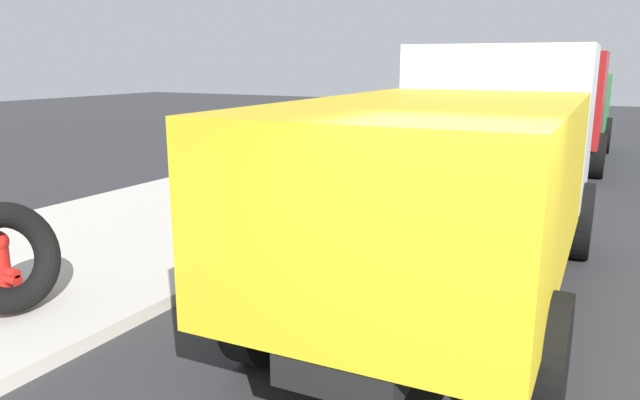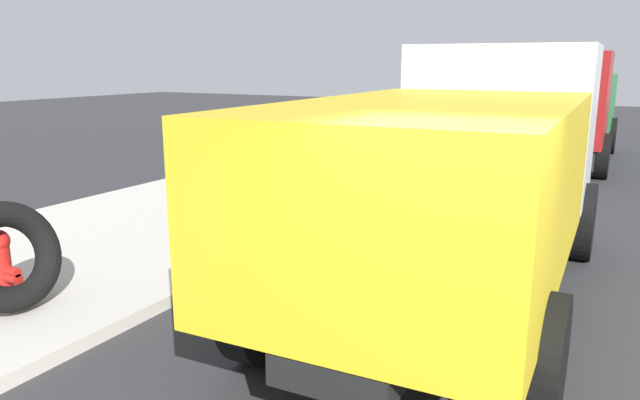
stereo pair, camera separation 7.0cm
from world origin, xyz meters
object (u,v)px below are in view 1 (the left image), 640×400
Objects in this scene: fire_hydrant at (0,266)px; loose_tire at (7,257)px; dump_truck_green at (557,104)px; dump_truck_yellow at (463,163)px.

fire_hydrant is 0.32m from loose_tire.
dump_truck_green reaches higher than loose_tire.
loose_tire is 0.17× the size of dump_truck_green.
loose_tire is 14.65m from dump_truck_green.
dump_truck_yellow is (3.16, -3.94, 0.85)m from loose_tire.
loose_tire is at bearing -106.32° from fire_hydrant.
loose_tire is at bearing 165.71° from dump_truck_green.
fire_hydrant is 0.12× the size of dump_truck_green.
dump_truck_green is at bearing -15.39° from fire_hydrant.
loose_tire is (-0.08, -0.27, 0.16)m from fire_hydrant.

